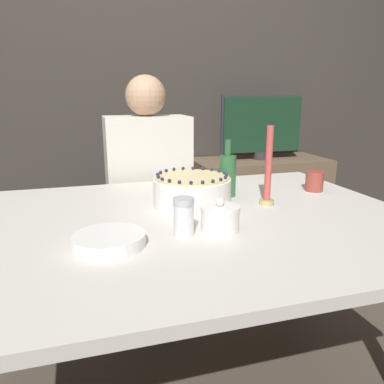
{
  "coord_description": "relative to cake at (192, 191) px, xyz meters",
  "views": [
    {
      "loc": [
        -0.28,
        -1.07,
        1.13
      ],
      "look_at": [
        0.08,
        0.13,
        0.8
      ],
      "focal_mm": 35.0,
      "sensor_mm": 36.0,
      "label": 1
    }
  ],
  "objects": [
    {
      "name": "side_cabinet",
      "position": [
        0.77,
        1.02,
        -0.45
      ],
      "size": [
        0.88,
        0.41,
        0.71
      ],
      "color": "brown",
      "rests_on": "ground_plane"
    },
    {
      "name": "sugar_shaker",
      "position": [
        -0.1,
        -0.27,
        0.0
      ],
      "size": [
        0.06,
        0.06,
        0.11
      ],
      "color": "white",
      "rests_on": "dining_table"
    },
    {
      "name": "cup",
      "position": [
        0.53,
        0.05,
        -0.01
      ],
      "size": [
        0.07,
        0.07,
        0.08
      ],
      "color": "#993D33",
      "rests_on": "dining_table"
    },
    {
      "name": "bottle",
      "position": [
        0.16,
        0.08,
        0.03
      ],
      "size": [
        0.06,
        0.06,
        0.21
      ],
      "color": "#2D6638",
      "rests_on": "dining_table"
    },
    {
      "name": "candle",
      "position": [
        0.25,
        -0.07,
        0.06
      ],
      "size": [
        0.05,
        0.05,
        0.27
      ],
      "color": "tan",
      "rests_on": "dining_table"
    },
    {
      "name": "dining_table",
      "position": [
        -0.08,
        -0.13,
        -0.15
      ],
      "size": [
        1.5,
        1.06,
        0.75
      ],
      "color": "beige",
      "rests_on": "ground_plane"
    },
    {
      "name": "wall_behind",
      "position": [
        -0.08,
        1.27,
        0.5
      ],
      "size": [
        8.0,
        0.05,
        2.6
      ],
      "color": "#38332D",
      "rests_on": "ground_plane"
    },
    {
      "name": "plate_stack",
      "position": [
        -0.31,
        -0.29,
        -0.04
      ],
      "size": [
        0.19,
        0.19,
        0.03
      ],
      "color": "white",
      "rests_on": "dining_table"
    },
    {
      "name": "sugar_bowl",
      "position": [
        0.01,
        -0.26,
        -0.01
      ],
      "size": [
        0.11,
        0.11,
        0.1
      ],
      "color": "white",
      "rests_on": "dining_table"
    },
    {
      "name": "person_man_blue_shirt",
      "position": [
        -0.05,
        0.6,
        -0.28
      ],
      "size": [
        0.4,
        0.34,
        1.22
      ],
      "rotation": [
        0.0,
        0.0,
        3.14
      ],
      "color": "#2D2D38",
      "rests_on": "ground_plane"
    },
    {
      "name": "cake",
      "position": [
        0.0,
        0.0,
        0.0
      ],
      "size": [
        0.27,
        0.27,
        0.11
      ],
      "color": "white",
      "rests_on": "dining_table"
    },
    {
      "name": "tv_monitor",
      "position": [
        0.77,
        1.02,
        0.12
      ],
      "size": [
        0.56,
        0.1,
        0.41
      ],
      "color": "#2D2D33",
      "rests_on": "side_cabinet"
    }
  ]
}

